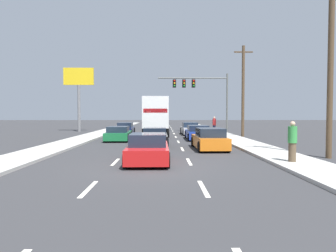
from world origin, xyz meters
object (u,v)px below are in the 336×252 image
(car_navy, at_px, (125,129))
(car_blue, at_px, (198,133))
(utility_pole_near, at_px, (330,68))
(pedestrian_mid_block, at_px, (214,125))
(traffic_signal_mast, at_px, (196,88))
(car_silver, at_px, (190,129))
(utility_pole_mid, at_px, (243,90))
(box_truck, at_px, (156,114))
(car_red, at_px, (148,149))
(car_orange, at_px, (209,139))
(car_green, at_px, (119,134))
(car_black, at_px, (155,137))
(pedestrian_near_corner, at_px, (292,141))
(roadside_billboard, at_px, (79,87))

(car_navy, height_order, car_blue, car_navy)
(utility_pole_near, relative_size, pedestrian_mid_block, 4.93)
(traffic_signal_mast, bearing_deg, car_silver, -104.17)
(car_blue, height_order, utility_pole_mid, utility_pole_mid)
(box_truck, distance_m, car_red, 16.41)
(car_blue, distance_m, utility_pole_near, 12.88)
(car_red, xyz_separation_m, utility_pole_near, (8.96, 0.99, 3.91))
(car_red, xyz_separation_m, car_silver, (3.57, 18.46, -0.01))
(car_red, bearing_deg, car_silver, 79.05)
(car_orange, bearing_deg, box_truck, 107.61)
(car_navy, bearing_deg, car_blue, -43.10)
(car_navy, distance_m, car_blue, 9.68)
(car_green, distance_m, car_black, 5.08)
(traffic_signal_mast, distance_m, pedestrian_near_corner, 23.95)
(car_navy, relative_size, car_silver, 0.93)
(traffic_signal_mast, xyz_separation_m, utility_pole_near, (4.35, -21.60, -0.89))
(car_silver, relative_size, roadside_billboard, 0.58)
(car_black, distance_m, car_silver, 11.89)
(car_black, distance_m, pedestrian_near_corner, 10.11)
(pedestrian_mid_block, bearing_deg, pedestrian_near_corner, -89.87)
(car_black, distance_m, utility_pole_mid, 12.14)
(roadside_billboard, bearing_deg, car_red, -67.73)
(roadside_billboard, bearing_deg, utility_pole_near, -50.78)
(utility_pole_mid, bearing_deg, pedestrian_near_corner, -97.31)
(car_silver, relative_size, pedestrian_mid_block, 2.58)
(car_blue, distance_m, roadside_billboard, 18.73)
(car_black, bearing_deg, car_blue, 54.48)
(car_green, bearing_deg, car_red, -74.83)
(car_navy, xyz_separation_m, car_orange, (6.99, -13.77, 0.03))
(utility_pole_mid, bearing_deg, car_silver, 144.88)
(car_navy, distance_m, roadside_billboard, 9.75)
(car_orange, xyz_separation_m, utility_pole_mid, (4.78, 10.20, 3.88))
(car_black, bearing_deg, car_red, -90.93)
(car_green, bearing_deg, box_truck, 60.59)
(utility_pole_mid, distance_m, pedestrian_mid_block, 5.63)
(traffic_signal_mast, distance_m, utility_pole_near, 22.05)
(car_red, bearing_deg, car_green, 105.17)
(utility_pole_near, bearing_deg, car_navy, 124.98)
(pedestrian_near_corner, bearing_deg, car_black, 127.81)
(car_blue, bearing_deg, car_orange, -90.62)
(roadside_billboard, bearing_deg, box_truck, -38.13)
(car_silver, relative_size, utility_pole_near, 0.52)
(car_green, relative_size, car_orange, 1.00)
(utility_pole_near, distance_m, pedestrian_mid_block, 18.53)
(car_red, distance_m, pedestrian_near_corner, 6.39)
(traffic_signal_mast, xyz_separation_m, pedestrian_mid_block, (1.65, -3.60, -4.36))
(car_orange, distance_m, utility_pole_near, 7.70)
(box_truck, bearing_deg, pedestrian_mid_block, 22.80)
(pedestrian_near_corner, xyz_separation_m, pedestrian_mid_block, (-0.04, 19.89, 0.01))
(utility_pole_near, bearing_deg, pedestrian_mid_block, 98.52)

